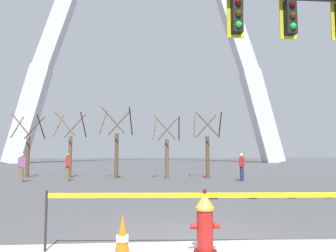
{
  "coord_description": "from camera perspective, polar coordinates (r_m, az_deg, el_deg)",
  "views": [
    {
      "loc": [
        -0.76,
        -5.71,
        1.55
      ],
      "look_at": [
        0.07,
        5.0,
        2.5
      ],
      "focal_mm": 34.06,
      "sensor_mm": 36.0,
      "label": 1
    }
  ],
  "objects": [
    {
      "name": "monument_arch",
      "position": [
        59.8,
        -3.52,
        15.01
      ],
      "size": [
        48.6,
        3.14,
        50.81
      ],
      "color": "silver",
      "rests_on": "ground"
    },
    {
      "name": "tree_left_mid",
      "position": [
        22.25,
        -17.11,
        -3.86
      ],
      "size": [
        1.99,
        2.0,
        4.33
      ],
      "color": "brown",
      "rests_on": "ground"
    },
    {
      "name": "caution_tape_barrier",
      "position": [
        5.39,
        8.41,
        -14.45
      ],
      "size": [
        5.48,
        0.35,
        0.96
      ],
      "color": "#232326",
      "rests_on": "ground"
    },
    {
      "name": "pedestrian_standing_center",
      "position": [
        19.56,
        -24.73,
        -6.73
      ],
      "size": [
        0.39,
        0.35,
        1.59
      ],
      "color": "brown",
      "rests_on": "ground"
    },
    {
      "name": "pedestrian_walking_left",
      "position": [
        19.43,
        -17.54,
        -6.98
      ],
      "size": [
        0.28,
        0.38,
        1.59
      ],
      "color": "brown",
      "rests_on": "ground"
    },
    {
      "name": "tree_right_mid",
      "position": [
        21.01,
        7.06,
        -4.06
      ],
      "size": [
        1.97,
        1.98,
        4.27
      ],
      "color": "brown",
      "rests_on": "ground"
    },
    {
      "name": "pedestrian_walking_right",
      "position": [
        18.99,
        13.05,
        -7.13
      ],
      "size": [
        0.37,
        0.39,
        1.59
      ],
      "color": "#232847",
      "rests_on": "ground"
    },
    {
      "name": "traffic_cone_by_hydrant",
      "position": [
        4.63,
        -8.18,
        -19.95
      ],
      "size": [
        0.36,
        0.36,
        0.73
      ],
      "color": "black",
      "rests_on": "ground"
    },
    {
      "name": "tree_center_right",
      "position": [
        20.31,
        -0.23,
        -4.5
      ],
      "size": [
        1.81,
        1.83,
        3.93
      ],
      "color": "brown",
      "rests_on": "ground"
    },
    {
      "name": "tree_far_left",
      "position": [
        23.47,
        -23.78,
        -3.85
      ],
      "size": [
        1.93,
        1.94,
        4.19
      ],
      "color": "brown",
      "rests_on": "ground"
    },
    {
      "name": "ground_plane",
      "position": [
        5.97,
        3.24,
        -20.12
      ],
      "size": [
        240.0,
        240.0,
        0.0
      ],
      "primitive_type": "plane",
      "color": "#474749"
    },
    {
      "name": "tree_center_left",
      "position": [
        20.78,
        -9.19,
        -3.7
      ],
      "size": [
        2.08,
        2.09,
        4.53
      ],
      "color": "brown",
      "rests_on": "ground"
    },
    {
      "name": "fire_hydrant",
      "position": [
        5.29,
        6.61,
        -16.86
      ],
      "size": [
        0.46,
        0.48,
        0.99
      ],
      "color": "#5E0F0D",
      "rests_on": "ground"
    }
  ]
}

